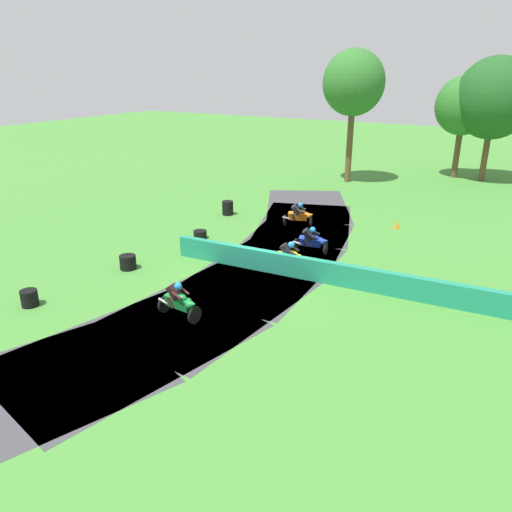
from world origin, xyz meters
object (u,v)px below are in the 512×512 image
Objects in this scene: motorcycle_lead_green at (179,301)px; tire_stack_near at (29,298)px; motorcycle_chase_yellow at (290,257)px; tire_stack_mid_b at (200,234)px; motorcycle_trailing_blue at (312,240)px; motorcycle_fourth_orange at (299,215)px; tire_stack_far at (228,208)px; traffic_cone at (397,224)px; tire_stack_mid_a at (128,262)px.

motorcycle_lead_green reaches higher than tire_stack_near.
motorcycle_chase_yellow reaches higher than tire_stack_mid_b.
motorcycle_chase_yellow is at bearing -86.86° from motorcycle_trailing_blue.
motorcycle_lead_green is 11.38m from motorcycle_fourth_orange.
motorcycle_fourth_orange reaches higher than tire_stack_near.
motorcycle_chase_yellow is at bearing -67.58° from motorcycle_fourth_orange.
tire_stack_near is (-5.23, -1.95, -0.36)m from motorcycle_lead_green.
motorcycle_trailing_blue is 2.12× the size of tire_stack_far.
tire_stack_mid_b is at bearing -140.34° from traffic_cone.
motorcycle_trailing_blue is at bearing 81.15° from motorcycle_lead_green.
tire_stack_far is (-6.83, 3.41, -0.24)m from motorcycle_trailing_blue.
motorcycle_trailing_blue is 2.83× the size of tire_stack_near.
tire_stack_mid_a reaches higher than traffic_cone.
tire_stack_near is at bearing -107.56° from motorcycle_fourth_orange.
traffic_cone is (2.30, 5.81, -0.42)m from motorcycle_trailing_blue.
tire_stack_mid_a is (-4.68, 2.38, -0.36)m from motorcycle_lead_green.
motorcycle_lead_green is 2.48× the size of tire_stack_mid_a.
tire_stack_mid_a is at bearing -92.84° from tire_stack_mid_b.
motorcycle_trailing_blue is 11.84m from tire_stack_near.
motorcycle_lead_green is 2.13× the size of tire_stack_far.
tire_stack_near is at bearing -97.20° from tire_stack_mid_a.
motorcycle_lead_green is 8.43m from tire_stack_mid_b.
tire_stack_far is (-0.36, 13.33, 0.10)m from tire_stack_near.
tire_stack_far is at bearing 95.79° from tire_stack_mid_a.
motorcycle_fourth_orange reaches higher than tire_stack_mid_b.
motorcycle_chase_yellow is at bearing -15.57° from tire_stack_mid_b.
motorcycle_lead_green reaches higher than motorcycle_trailing_blue.
tire_stack_near is at bearing -88.44° from tire_stack_far.
motorcycle_trailing_blue is (-0.13, 2.44, -0.02)m from motorcycle_chase_yellow.
tire_stack_far is at bearing 116.18° from motorcycle_lead_green.
motorcycle_trailing_blue reaches higher than tire_stack_far.
traffic_cone is (8.22, 11.39, -0.08)m from tire_stack_mid_a.
tire_stack_mid_b is (-4.44, 7.15, -0.46)m from motorcycle_lead_green.
tire_stack_mid_b is at bearing -129.26° from motorcycle_fourth_orange.
motorcycle_fourth_orange is at bearing 95.15° from motorcycle_lead_green.
tire_stack_mid_a reaches higher than tire_stack_mid_b.
tire_stack_near is 0.88× the size of tire_stack_mid_a.
motorcycle_fourth_orange is at bearing -151.92° from traffic_cone.
traffic_cone reaches higher than tire_stack_mid_b.
motorcycle_trailing_blue is at bearing -56.12° from motorcycle_fourth_orange.
tire_stack_near is at bearing -119.16° from traffic_cone.
tire_stack_near is 0.75× the size of tire_stack_far.
tire_stack_far reaches higher than tire_stack_mid_a.
motorcycle_chase_yellow is at bearing 48.57° from tire_stack_near.
motorcycle_lead_green is 1.00× the size of motorcycle_trailing_blue.
motorcycle_lead_green reaches higher than motorcycle_fourth_orange.
tire_stack_mid_a is 1.56× the size of traffic_cone.
tire_stack_far is (-5.59, 11.37, -0.26)m from motorcycle_lead_green.
motorcycle_lead_green is at bearing -26.95° from tire_stack_mid_a.
motorcycle_trailing_blue is (1.24, 7.96, -0.02)m from motorcycle_lead_green.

